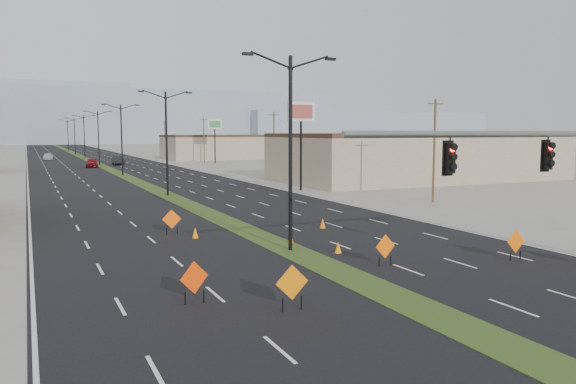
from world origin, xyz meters
name	(u,v)px	position (x,y,z in m)	size (l,w,h in m)	color
ground	(446,320)	(0.00, 0.00, 0.00)	(600.00, 600.00, 0.00)	gray
road_surface	(97,164)	(0.00, 100.00, 0.00)	(25.00, 400.00, 0.02)	black
median_strip	(97,164)	(0.00, 100.00, 0.00)	(2.00, 400.00, 0.04)	#384F1C
building_se_near	(419,158)	(34.00, 45.00, 2.75)	(36.00, 18.00, 5.50)	tan
building_se_far	(259,147)	(38.00, 110.00, 2.50)	(44.00, 16.00, 5.00)	tan
mesa_center	(131,117)	(40.00, 300.00, 14.00)	(220.00, 50.00, 28.00)	#8C9BAD
mesa_east	(361,127)	(180.00, 290.00, 9.00)	(160.00, 50.00, 18.00)	#8C9BAD
streetlight_0	(290,147)	(0.00, 12.00, 5.42)	(5.15, 0.24, 10.02)	black
streetlight_1	(167,140)	(0.00, 40.00, 5.42)	(5.15, 0.24, 10.02)	black
streetlight_2	(122,137)	(0.00, 68.00, 5.42)	(5.15, 0.24, 10.02)	black
streetlight_3	(98,136)	(0.00, 96.00, 5.42)	(5.15, 0.24, 10.02)	black
streetlight_4	(84,135)	(0.00, 124.00, 5.42)	(5.15, 0.24, 10.02)	black
streetlight_5	(75,135)	(0.00, 152.00, 5.42)	(5.15, 0.24, 10.02)	black
streetlight_6	(68,134)	(0.00, 180.00, 5.42)	(5.15, 0.24, 10.02)	black
utility_pole_0	(434,149)	(20.00, 25.00, 4.67)	(1.60, 0.20, 9.00)	#4C3823
utility_pole_1	(274,142)	(20.00, 60.00, 4.67)	(1.60, 0.20, 9.00)	#4C3823
utility_pole_2	(204,139)	(20.00, 95.00, 4.67)	(1.60, 0.20, 9.00)	#4C3823
utility_pole_3	(165,138)	(20.00, 130.00, 4.67)	(1.60, 0.20, 9.00)	#4C3823
car_left	(92,163)	(-2.00, 89.23, 0.81)	(1.92, 4.76, 1.62)	maroon
car_mid	(118,161)	(3.17, 94.66, 0.81)	(1.71, 4.90, 1.62)	black
car_far	(48,157)	(-8.03, 121.09, 0.69)	(1.94, 4.76, 1.38)	silver
construction_sign_0	(194,279)	(-7.02, 5.20, 0.92)	(1.13, 0.41, 1.57)	#FF3F05
construction_sign_1	(292,284)	(-4.18, 3.00, 0.96)	(1.23, 0.06, 1.64)	orange
construction_sign_2	(172,220)	(-4.51, 19.23, 0.89)	(1.14, 0.16, 1.52)	#FF5705
construction_sign_3	(385,248)	(2.55, 7.14, 0.86)	(1.10, 0.16, 1.47)	#FF6105
construction_sign_5	(516,243)	(8.91, 5.41, 0.87)	(1.12, 0.07, 1.49)	#F86105
cone_0	(338,248)	(1.95, 10.41, 0.30)	(0.36, 0.36, 0.59)	orange
cone_1	(323,223)	(4.79, 17.30, 0.33)	(0.39, 0.39, 0.66)	orange
cone_2	(291,238)	(0.83, 13.72, 0.30)	(0.36, 0.36, 0.60)	#FF4105
cone_3	(195,233)	(-3.56, 17.48, 0.31)	(0.37, 0.37, 0.62)	orange
pole_sign_east_near	(301,118)	(14.00, 39.10, 7.58)	(3.05, 0.53, 9.30)	black
pole_sign_east_far	(215,128)	(21.66, 93.10, 7.00)	(2.83, 0.58, 8.64)	black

